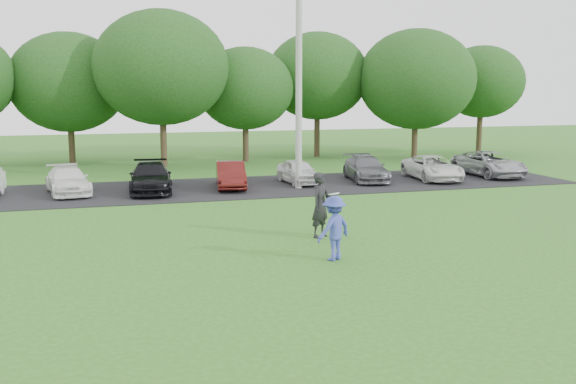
# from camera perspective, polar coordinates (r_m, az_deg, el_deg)

# --- Properties ---
(ground) EXTENTS (100.00, 100.00, 0.00)m
(ground) POSITION_cam_1_polar(r_m,az_deg,el_deg) (16.24, 3.46, -6.44)
(ground) COLOR #2A651D
(ground) RESTS_ON ground
(parking_lot) EXTENTS (32.00, 6.50, 0.03)m
(parking_lot) POSITION_cam_1_polar(r_m,az_deg,el_deg) (28.55, -5.32, 0.39)
(parking_lot) COLOR black
(parking_lot) RESTS_ON ground
(utility_pole) EXTENTS (0.28, 0.28, 10.02)m
(utility_pole) POSITION_cam_1_polar(r_m,az_deg,el_deg) (27.93, 0.97, 10.52)
(utility_pole) COLOR #A7A7A1
(utility_pole) RESTS_ON ground
(frisbee_player) EXTENTS (1.24, 1.04, 1.83)m
(frisbee_player) POSITION_cam_1_polar(r_m,az_deg,el_deg) (16.47, 4.10, -3.22)
(frisbee_player) COLOR #3C48AB
(frisbee_player) RESTS_ON ground
(camera_bystander) EXTENTS (0.84, 0.79, 1.93)m
(camera_bystander) POSITION_cam_1_polar(r_m,az_deg,el_deg) (18.96, 2.92, -1.16)
(camera_bystander) COLOR black
(camera_bystander) RESTS_ON ground
(parked_cars) EXTENTS (28.54, 4.80, 1.25)m
(parked_cars) POSITION_cam_1_polar(r_m,az_deg,el_deg) (28.77, -2.15, 1.69)
(parked_cars) COLOR #ACAFB3
(parked_cars) RESTS_ON parking_lot
(tree_row) EXTENTS (42.39, 9.85, 8.64)m
(tree_row) POSITION_cam_1_polar(r_m,az_deg,el_deg) (38.09, -5.98, 9.97)
(tree_row) COLOR #38281C
(tree_row) RESTS_ON ground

